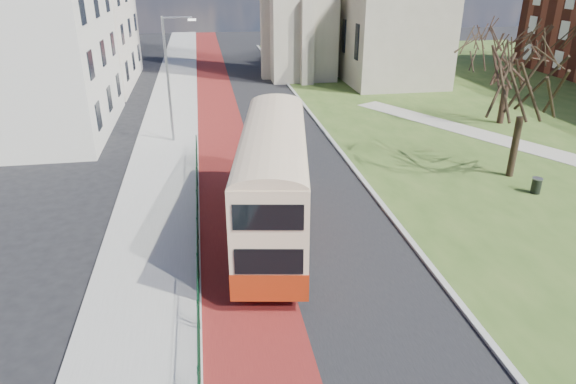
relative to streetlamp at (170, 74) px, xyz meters
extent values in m
plane|color=black|center=(4.35, -18.00, -4.59)|extent=(160.00, 160.00, 0.00)
cube|color=black|center=(5.85, 2.00, -4.59)|extent=(9.00, 120.00, 0.01)
cube|color=#591414|center=(3.15, 2.00, -4.59)|extent=(3.40, 120.00, 0.01)
cube|color=gray|center=(-0.65, 2.00, -4.53)|extent=(4.00, 120.00, 0.12)
cube|color=#999993|center=(1.35, 2.00, -4.53)|extent=(0.25, 120.00, 0.13)
cube|color=#999993|center=(10.45, 4.00, -4.53)|extent=(0.25, 80.00, 0.13)
cube|color=#324D1B|center=(30.35, 4.00, -4.57)|extent=(40.00, 80.00, 0.04)
cylinder|color=#0D3A21|center=(1.40, -14.00, -3.49)|extent=(0.04, 24.00, 0.04)
cylinder|color=#0D3A21|center=(1.40, -14.00, -4.44)|extent=(0.04, 24.00, 0.04)
cube|color=gray|center=(20.85, 20.00, -0.09)|extent=(9.00, 18.00, 9.00)
cube|color=beige|center=(-9.65, 4.00, 1.66)|extent=(10.00, 14.00, 12.50)
cube|color=beige|center=(-9.65, 20.00, 0.91)|extent=(10.00, 16.00, 11.00)
cylinder|color=gray|center=(-0.15, 0.00, -0.47)|extent=(0.16, 0.16, 8.00)
cylinder|color=gray|center=(0.75, 0.00, 3.43)|extent=(1.80, 0.10, 0.10)
cube|color=silver|center=(1.65, 0.00, 3.28)|extent=(0.50, 0.18, 0.12)
cube|color=#95270D|center=(4.74, -14.02, -3.53)|extent=(4.56, 11.77, 1.04)
cube|color=beige|center=(4.74, -14.02, -1.49)|extent=(4.52, 11.71, 3.03)
cube|color=black|center=(3.50, -13.50, -2.43)|extent=(1.64, 9.30, 0.99)
cube|color=black|center=(6.09, -13.94, -2.43)|extent=(1.64, 9.30, 0.99)
cube|color=black|center=(3.45, -13.80, -0.87)|extent=(1.80, 10.20, 0.94)
cube|color=black|center=(6.04, -14.25, -0.87)|extent=(1.80, 10.20, 0.94)
cube|color=black|center=(5.70, -8.39, -2.43)|extent=(2.32, 0.47, 1.10)
cube|color=black|center=(5.70, -8.39, -0.87)|extent=(2.32, 0.47, 0.94)
cube|color=orange|center=(5.70, -8.39, -0.27)|extent=(1.85, 0.41, 0.31)
cylinder|color=black|center=(4.20, -9.97, -4.05)|extent=(0.49, 1.12, 1.09)
cylinder|color=black|center=(6.59, -10.38, -4.05)|extent=(0.49, 1.12, 1.09)
cylinder|color=black|center=(2.97, -17.22, -4.05)|extent=(0.49, 1.12, 1.09)
cylinder|color=black|center=(5.36, -17.63, -4.05)|extent=(0.49, 1.12, 1.09)
cylinder|color=black|center=(18.86, -9.43, -2.84)|extent=(0.49, 0.49, 3.42)
cylinder|color=black|center=(24.03, 0.46, -3.12)|extent=(0.51, 0.51, 2.88)
cylinder|color=black|center=(18.84, -11.89, -4.16)|extent=(0.52, 0.52, 0.79)
cylinder|color=gray|center=(18.84, -11.89, -3.74)|extent=(0.56, 0.56, 0.05)
camera|label=1|loc=(2.03, -33.96, 6.38)|focal=32.00mm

